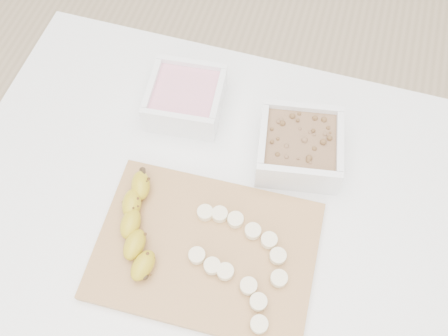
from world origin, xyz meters
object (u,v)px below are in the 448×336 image
(table, at_px, (220,217))
(bowl_yogurt, at_px, (186,98))
(banana, at_px, (138,227))
(cutting_board, at_px, (206,250))
(bowl_granola, at_px, (299,146))

(table, distance_m, bowl_yogurt, 0.25)
(bowl_yogurt, bearing_deg, banana, -88.53)
(table, relative_size, cutting_board, 2.63)
(table, xyz_separation_m, bowl_yogurt, (-0.12, 0.18, 0.13))
(table, relative_size, bowl_yogurt, 6.29)
(table, bearing_deg, bowl_yogurt, 125.02)
(banana, bearing_deg, bowl_granola, 34.16)
(bowl_yogurt, distance_m, bowl_granola, 0.25)
(bowl_yogurt, xyz_separation_m, cutting_board, (0.13, -0.28, -0.03))
(bowl_yogurt, bearing_deg, bowl_granola, -11.32)
(bowl_granola, bearing_deg, table, -133.48)
(bowl_yogurt, relative_size, cutting_board, 0.42)
(bowl_granola, xyz_separation_m, banana, (-0.24, -0.24, -0.00))
(bowl_yogurt, distance_m, banana, 0.29)
(banana, bearing_deg, table, 32.59)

